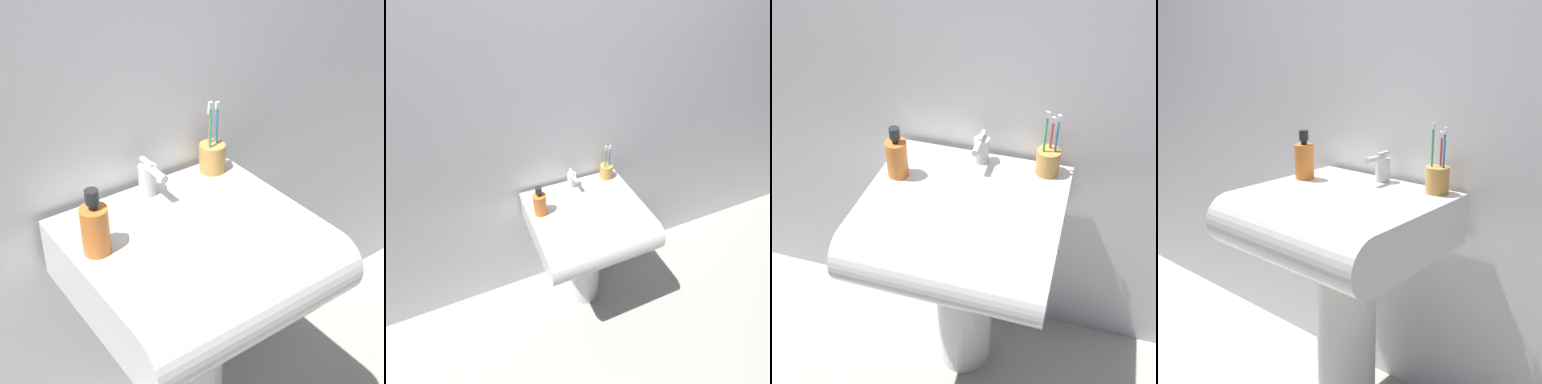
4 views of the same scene
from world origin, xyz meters
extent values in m
plane|color=#ADA89E|center=(0.00, 0.00, 0.00)|extent=(6.00, 6.00, 0.00)
cube|color=white|center=(0.00, 0.28, 1.20)|extent=(5.00, 0.05, 2.40)
cylinder|color=white|center=(0.00, 0.00, 0.33)|extent=(0.20, 0.20, 0.65)
cube|color=white|center=(0.00, 0.00, 0.73)|extent=(0.59, 0.48, 0.17)
cylinder|color=white|center=(0.00, -0.24, 0.73)|extent=(0.59, 0.17, 0.17)
cylinder|color=silver|center=(0.00, 0.19, 0.86)|extent=(0.05, 0.05, 0.09)
cylinder|color=silver|center=(0.00, 0.15, 0.90)|extent=(0.02, 0.09, 0.02)
cube|color=silver|center=(0.00, 0.19, 0.92)|extent=(0.01, 0.06, 0.01)
cylinder|color=#D19347|center=(0.22, 0.19, 0.86)|extent=(0.07, 0.07, 0.08)
cylinder|color=#3FB266|center=(0.20, 0.18, 0.93)|extent=(0.01, 0.01, 0.19)
cube|color=white|center=(0.20, 0.18, 1.03)|extent=(0.01, 0.01, 0.02)
cylinder|color=#338CD8|center=(0.23, 0.19, 0.92)|extent=(0.01, 0.01, 0.17)
cube|color=white|center=(0.23, 0.19, 1.02)|extent=(0.01, 0.01, 0.02)
cylinder|color=#D83F4C|center=(0.22, 0.20, 0.91)|extent=(0.01, 0.01, 0.16)
cube|color=white|center=(0.22, 0.20, 1.00)|extent=(0.01, 0.01, 0.02)
cylinder|color=orange|center=(-0.23, 0.04, 0.88)|extent=(0.07, 0.07, 0.12)
cylinder|color=#262628|center=(-0.23, 0.04, 0.95)|extent=(0.02, 0.02, 0.01)
cylinder|color=#262628|center=(-0.23, 0.04, 0.97)|extent=(0.03, 0.03, 0.03)
camera|label=1|loc=(-0.68, -0.97, 1.68)|focal=55.00mm
camera|label=2|loc=(-0.49, -1.05, 1.90)|focal=28.00mm
camera|label=3|loc=(0.31, -1.06, 1.73)|focal=45.00mm
camera|label=4|loc=(0.96, -1.09, 1.24)|focal=45.00mm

